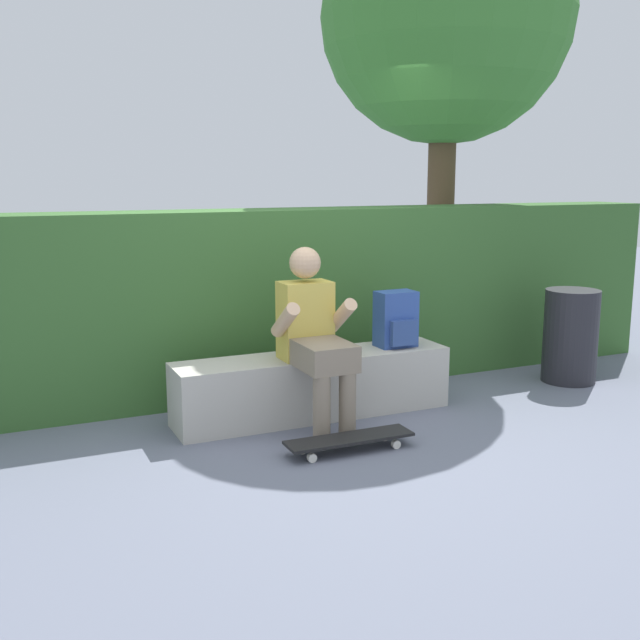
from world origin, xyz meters
TOP-DOWN VIEW (x-y plane):
  - ground_plane at (0.00, 0.00)m, footprint 24.00×24.00m
  - bench_main at (0.00, 0.44)m, footprint 1.95×0.41m
  - person_skater at (-0.09, 0.23)m, footprint 0.49×0.62m
  - skateboard_near_person at (-0.08, -0.28)m, footprint 0.80×0.21m
  - backpack_on_bench at (0.65, 0.43)m, footprint 0.28×0.23m
  - hedge_row at (0.44, 1.20)m, footprint 6.07×0.54m
  - tree_behind_bench at (1.90, 1.80)m, footprint 2.24×2.24m
  - trash_bin at (2.25, 0.40)m, footprint 0.43×0.43m

SIDE VIEW (x-z plane):
  - ground_plane at x=0.00m, z-range 0.00..0.00m
  - skateboard_near_person at x=-0.08m, z-range 0.03..0.12m
  - bench_main at x=0.00m, z-range 0.00..0.44m
  - trash_bin at x=2.25m, z-range 0.00..0.75m
  - backpack_on_bench at x=0.65m, z-range 0.43..0.83m
  - person_skater at x=-0.09m, z-range 0.04..1.23m
  - hedge_row at x=0.44m, z-range 0.00..1.40m
  - tree_behind_bench at x=1.90m, z-range 0.93..5.09m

